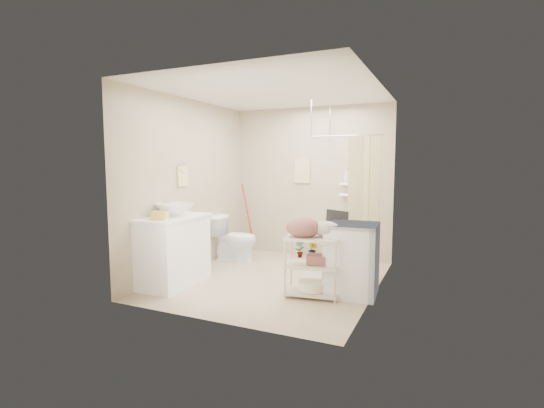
# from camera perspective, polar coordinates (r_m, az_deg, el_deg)

# --- Properties ---
(floor) EXTENTS (3.20, 3.20, 0.00)m
(floor) POSITION_cam_1_polar(r_m,az_deg,el_deg) (5.66, 0.23, -10.90)
(floor) COLOR #C3AF92
(floor) RESTS_ON ground
(ceiling) EXTENTS (2.80, 3.20, 0.04)m
(ceiling) POSITION_cam_1_polar(r_m,az_deg,el_deg) (5.50, 0.24, 15.99)
(ceiling) COLOR silver
(ceiling) RESTS_ON ground
(wall_back) EXTENTS (2.80, 0.04, 2.60)m
(wall_back) POSITION_cam_1_polar(r_m,az_deg,el_deg) (6.92, 5.64, 3.10)
(wall_back) COLOR #C0B195
(wall_back) RESTS_ON ground
(wall_front) EXTENTS (2.80, 0.04, 2.60)m
(wall_front) POSITION_cam_1_polar(r_m,az_deg,el_deg) (4.02, -9.07, 0.99)
(wall_front) COLOR #C0B195
(wall_front) RESTS_ON ground
(wall_left) EXTENTS (0.04, 3.20, 2.60)m
(wall_left) POSITION_cam_1_polar(r_m,az_deg,el_deg) (6.13, -11.82, 2.64)
(wall_left) COLOR #C0B195
(wall_left) RESTS_ON ground
(wall_right) EXTENTS (0.04, 3.20, 2.60)m
(wall_right) POSITION_cam_1_polar(r_m,az_deg,el_deg) (5.02, 14.99, 1.85)
(wall_right) COLOR #C0B195
(wall_right) RESTS_ON ground
(vanity) EXTENTS (0.63, 1.08, 0.93)m
(vanity) POSITION_cam_1_polar(r_m,az_deg,el_deg) (5.52, -14.06, -6.53)
(vanity) COLOR white
(vanity) RESTS_ON ground
(sink) EXTENTS (0.58, 0.58, 0.17)m
(sink) POSITION_cam_1_polar(r_m,az_deg,el_deg) (5.45, -13.90, -0.81)
(sink) COLOR white
(sink) RESTS_ON vanity
(counter_basket) EXTENTS (0.23, 0.20, 0.11)m
(counter_basket) POSITION_cam_1_polar(r_m,az_deg,el_deg) (5.16, -15.90, -1.62)
(counter_basket) COLOR #DECC47
(counter_basket) RESTS_ON vanity
(floor_basket) EXTENTS (0.34, 0.29, 0.16)m
(floor_basket) POSITION_cam_1_polar(r_m,az_deg,el_deg) (5.41, -14.07, -11.01)
(floor_basket) COLOR gold
(floor_basket) RESTS_ON ground
(toilet) EXTENTS (0.78, 0.49, 0.76)m
(toilet) POSITION_cam_1_polar(r_m,az_deg,el_deg) (6.67, -5.38, -4.96)
(toilet) COLOR white
(toilet) RESTS_ON ground
(mop) EXTENTS (0.15, 0.15, 1.25)m
(mop) POSITION_cam_1_polar(r_m,az_deg,el_deg) (7.37, -3.78, -1.95)
(mop) COLOR #B72E1F
(mop) RESTS_ON ground
(potted_plant_a) EXTENTS (0.20, 0.17, 0.33)m
(potted_plant_a) POSITION_cam_1_polar(r_m,az_deg,el_deg) (6.91, 4.03, -6.41)
(potted_plant_a) COLOR brown
(potted_plant_a) RESTS_ON ground
(potted_plant_b) EXTENTS (0.20, 0.18, 0.30)m
(potted_plant_b) POSITION_cam_1_polar(r_m,az_deg,el_deg) (6.89, 5.93, -6.59)
(potted_plant_b) COLOR brown
(potted_plant_b) RESTS_ON ground
(hanging_towel) EXTENTS (0.28, 0.03, 0.42)m
(hanging_towel) POSITION_cam_1_polar(r_m,az_deg,el_deg) (6.94, 4.43, 4.78)
(hanging_towel) COLOR beige
(hanging_towel) RESTS_ON wall_back
(towel_ring) EXTENTS (0.04, 0.22, 0.34)m
(towel_ring) POSITION_cam_1_polar(r_m,az_deg,el_deg) (5.95, -12.83, 4.16)
(towel_ring) COLOR #F2E895
(towel_ring) RESTS_ON wall_left
(tp_holder) EXTENTS (0.08, 0.12, 0.14)m
(tp_holder) POSITION_cam_1_polar(r_m,az_deg,el_deg) (6.21, -11.13, -2.69)
(tp_holder) COLOR white
(tp_holder) RESTS_ON wall_left
(shower) EXTENTS (1.10, 1.10, 2.10)m
(shower) POSITION_cam_1_polar(r_m,az_deg,el_deg) (6.18, 11.47, 0.34)
(shower) COLOR white
(shower) RESTS_ON ground
(shampoo_bottle_a) EXTENTS (0.10, 0.10, 0.24)m
(shampoo_bottle_a) POSITION_cam_1_polar(r_m,az_deg,el_deg) (6.65, 10.79, 4.11)
(shampoo_bottle_a) COLOR silver
(shampoo_bottle_a) RESTS_ON shower
(shampoo_bottle_b) EXTENTS (0.08, 0.08, 0.16)m
(shampoo_bottle_b) POSITION_cam_1_polar(r_m,az_deg,el_deg) (6.65, 11.55, 3.74)
(shampoo_bottle_b) COLOR #4461B3
(shampoo_bottle_b) RESTS_ON shower
(washing_machine) EXTENTS (0.65, 0.67, 0.89)m
(washing_machine) POSITION_cam_1_polar(r_m,az_deg,el_deg) (5.06, 11.52, -7.83)
(washing_machine) COLOR silver
(washing_machine) RESTS_ON ground
(laundry_rack) EXTENTS (0.70, 0.48, 0.90)m
(laundry_rack) POSITION_cam_1_polar(r_m,az_deg,el_deg) (4.90, 5.82, -8.18)
(laundry_rack) COLOR beige
(laundry_rack) RESTS_ON ground
(ironing_board) EXTENTS (0.30, 0.23, 1.06)m
(ironing_board) POSITION_cam_1_polar(r_m,az_deg,el_deg) (5.25, 9.16, -6.36)
(ironing_board) COLOR black
(ironing_board) RESTS_ON ground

